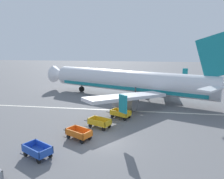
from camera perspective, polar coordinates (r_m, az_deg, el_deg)
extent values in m
plane|color=slate|center=(21.44, -1.85, -13.90)|extent=(220.00, 220.00, 0.00)
cube|color=silver|center=(31.06, 1.56, -5.64)|extent=(120.00, 0.36, 0.01)
cylinder|color=silver|center=(37.72, 4.30, 2.35)|extent=(29.19, 14.72, 3.70)
cube|color=teal|center=(37.90, 4.28, 0.83)|extent=(26.34, 13.42, 0.56)
cone|color=silver|center=(47.28, -13.99, 3.93)|extent=(4.33, 4.56, 3.63)
cube|color=silver|center=(28.72, 4.30, -1.99)|extent=(10.91, 11.14, 1.35)
cube|color=teal|center=(21.72, 2.97, -3.89)|extent=(0.93, 0.91, 1.90)
cylinder|color=gray|center=(30.94, 3.49, -3.55)|extent=(3.76, 3.15, 2.10)
cube|color=silver|center=(44.06, 13.95, 2.51)|extent=(2.62, 13.00, 1.35)
cube|color=teal|center=(49.57, 19.10, 4.31)|extent=(1.10, 0.20, 1.90)
cylinder|color=gray|center=(43.19, 11.71, 0.61)|extent=(3.76, 3.15, 2.10)
cube|color=teal|center=(33.55, 26.32, 8.18)|extent=(5.67, 2.58, 6.88)
cube|color=silver|center=(30.82, 25.51, 0.25)|extent=(4.73, 5.14, 0.24)
cube|color=silver|center=(37.12, 26.44, 1.93)|extent=(2.17, 5.32, 0.24)
cylinder|color=#4C4C51|center=(43.57, -8.22, 1.42)|extent=(0.20, 0.20, 2.04)
cylinder|color=black|center=(43.76, -8.18, 0.10)|extent=(1.19, 0.83, 1.10)
cylinder|color=#4C4C51|center=(35.02, 6.34, -1.05)|extent=(0.20, 0.20, 2.04)
cylinder|color=black|center=(35.26, 6.30, -2.67)|extent=(1.19, 0.83, 1.10)
cylinder|color=#4C4C51|center=(39.00, 8.99, 0.19)|extent=(0.20, 0.20, 2.04)
cylinder|color=black|center=(39.21, 8.95, -1.28)|extent=(1.19, 0.83, 1.10)
cube|color=#234CB2|center=(19.66, -19.43, -15.55)|extent=(2.87, 2.42, 0.08)
cube|color=#234CB2|center=(19.22, -21.16, -15.29)|extent=(2.24, 1.28, 0.55)
cube|color=#234CB2|center=(19.84, -17.90, -14.17)|extent=(2.24, 1.28, 0.55)
cube|color=#234CB2|center=(20.45, -21.43, -13.62)|extent=(0.76, 1.28, 0.55)
cube|color=#234CB2|center=(18.63, -17.35, -15.92)|extent=(0.76, 1.28, 0.55)
cylinder|color=#2D2D33|center=(21.08, -22.25, -13.98)|extent=(0.92, 0.55, 0.08)
cylinder|color=black|center=(20.25, -22.29, -15.77)|extent=(0.46, 0.35, 0.44)
cylinder|color=black|center=(20.76, -19.56, -14.85)|extent=(0.46, 0.35, 0.44)
cylinder|color=black|center=(18.82, -19.18, -17.73)|extent=(0.46, 0.35, 0.44)
cylinder|color=black|center=(19.37, -16.33, -16.65)|extent=(0.46, 0.35, 0.44)
cube|color=orange|center=(22.03, -8.91, -11.94)|extent=(2.86, 2.42, 0.08)
cube|color=orange|center=(21.50, -10.20, -11.69)|extent=(2.25, 1.27, 0.55)
cube|color=orange|center=(22.33, -7.73, -10.70)|extent=(2.25, 1.27, 0.55)
cube|color=orange|center=(22.72, -11.10, -10.41)|extent=(0.75, 1.28, 0.55)
cube|color=orange|center=(21.13, -6.61, -12.01)|extent=(0.75, 1.28, 0.55)
cylinder|color=#2D2D33|center=(23.28, -12.08, -10.85)|extent=(0.92, 0.55, 0.08)
cylinder|color=black|center=(22.42, -11.66, -12.34)|extent=(0.46, 0.35, 0.44)
cylinder|color=black|center=(23.11, -9.55, -11.50)|extent=(0.46, 0.35, 0.44)
cylinder|color=black|center=(21.17, -8.17, -13.71)|extent=(0.46, 0.35, 0.44)
cylinder|color=black|center=(21.90, -6.06, -12.76)|extent=(0.46, 0.35, 0.44)
cube|color=gold|center=(24.68, -3.36, -9.16)|extent=(2.85, 2.30, 0.08)
cube|color=gold|center=(24.08, -4.28, -8.92)|extent=(2.32, 1.11, 0.55)
cube|color=gold|center=(25.07, -2.49, -8.05)|extent=(2.32, 1.11, 0.55)
cube|color=gold|center=(25.25, -5.60, -7.95)|extent=(0.66, 1.32, 0.55)
cube|color=gold|center=(23.93, -1.00, -9.02)|extent=(0.66, 1.32, 0.55)
cylinder|color=#2D2D33|center=(25.73, -6.65, -8.44)|extent=(0.95, 0.48, 0.08)
cylinder|color=black|center=(24.89, -5.89, -9.67)|extent=(0.47, 0.33, 0.44)
cylinder|color=black|center=(25.72, -4.33, -8.92)|extent=(0.47, 0.33, 0.44)
cylinder|color=black|center=(23.85, -2.29, -10.59)|extent=(0.47, 0.33, 0.44)
cylinder|color=black|center=(24.71, -0.79, -9.77)|extent=(0.47, 0.33, 0.44)
cube|color=gold|center=(27.74, 2.33, -6.76)|extent=(2.86, 2.36, 0.08)
cube|color=gold|center=(27.12, 1.60, -6.49)|extent=(2.29, 1.20, 0.55)
cube|color=gold|center=(28.17, 3.05, -5.81)|extent=(2.29, 1.20, 0.55)
cube|color=gold|center=(28.27, 0.27, -5.72)|extent=(0.71, 1.30, 0.55)
cube|color=gold|center=(27.06, 4.50, -6.57)|extent=(0.71, 1.30, 0.55)
cylinder|color=#2D2D33|center=(28.71, -0.72, -6.20)|extent=(0.93, 0.52, 0.08)
cylinder|color=black|center=(27.87, 0.07, -7.23)|extent=(0.47, 0.34, 0.44)
cylinder|color=black|center=(28.75, 1.34, -6.63)|extent=(0.47, 0.34, 0.44)
cylinder|color=black|center=(26.91, 3.39, -7.95)|extent=(0.47, 0.34, 0.44)
cylinder|color=black|center=(27.82, 4.60, -7.30)|extent=(0.47, 0.34, 0.44)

